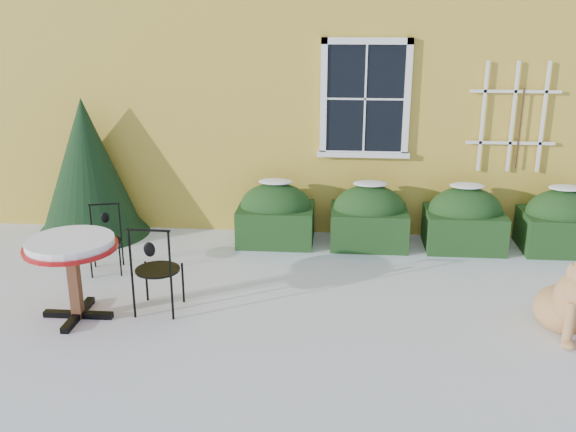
# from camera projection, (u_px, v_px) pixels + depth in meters

# --- Properties ---
(ground) EXTENTS (80.00, 80.00, 0.00)m
(ground) POSITION_uv_depth(u_px,v_px,m) (280.00, 328.00, 6.68)
(ground) COLOR white
(ground) RESTS_ON ground
(house) EXTENTS (12.40, 8.40, 6.40)m
(house) POSITION_uv_depth(u_px,v_px,m) (314.00, 4.00, 12.30)
(house) COLOR yellow
(house) RESTS_ON ground
(hedge_row) EXTENTS (4.95, 0.80, 0.91)m
(hedge_row) POSITION_uv_depth(u_px,v_px,m) (416.00, 218.00, 8.83)
(hedge_row) COLOR #153313
(hedge_row) RESTS_ON ground
(evergreen_shrub) EXTENTS (1.64, 1.64, 1.99)m
(evergreen_shrub) POSITION_uv_depth(u_px,v_px,m) (89.00, 181.00, 9.19)
(evergreen_shrub) COLOR black
(evergreen_shrub) RESTS_ON ground
(bistro_table) EXTENTS (0.97, 0.97, 0.90)m
(bistro_table) POSITION_uv_depth(u_px,v_px,m) (71.00, 252.00, 6.67)
(bistro_table) COLOR black
(bistro_table) RESTS_ON ground
(patio_chair_near) EXTENTS (0.49, 0.49, 1.01)m
(patio_chair_near) POSITION_uv_depth(u_px,v_px,m) (156.00, 268.00, 6.88)
(patio_chair_near) COLOR black
(patio_chair_near) RESTS_ON ground
(patio_chair_far) EXTENTS (0.46, 0.45, 0.84)m
(patio_chair_far) POSITION_uv_depth(u_px,v_px,m) (106.00, 239.00, 8.00)
(patio_chair_far) COLOR black
(patio_chair_far) RESTS_ON ground
(dog) EXTENTS (0.66, 1.05, 0.93)m
(dog) POSITION_uv_depth(u_px,v_px,m) (572.00, 301.00, 6.42)
(dog) COLOR tan
(dog) RESTS_ON ground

